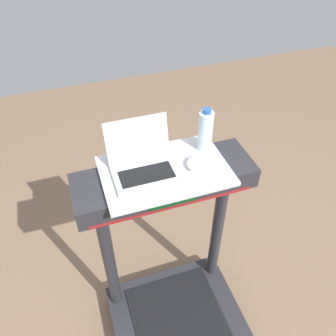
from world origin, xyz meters
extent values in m
cylinder|color=#28282D|center=(-0.34, 0.70, 0.62)|extent=(0.07, 0.07, 0.93)
cylinder|color=#28282D|center=(0.34, 0.70, 0.62)|extent=(0.07, 0.07, 0.93)
cube|color=#28282D|center=(0.00, 0.70, 1.14)|extent=(0.90, 0.28, 0.11)
cube|color=#0C3F19|center=(0.00, 0.56, 1.14)|extent=(0.24, 0.01, 0.06)
cube|color=maroon|center=(0.00, 0.56, 1.09)|extent=(0.81, 0.00, 0.02)
cube|color=silver|center=(0.00, 0.70, 1.20)|extent=(0.61, 0.40, 0.02)
cube|color=#B7B7BC|center=(-0.10, 0.69, 1.22)|extent=(0.31, 0.21, 0.02)
cube|color=black|center=(-0.10, 0.67, 1.23)|extent=(0.25, 0.12, 0.00)
cube|color=#B7B7BC|center=(-0.10, 0.82, 1.33)|extent=(0.31, 0.06, 0.21)
cube|color=#B2E0B7|center=(-0.10, 0.81, 1.33)|extent=(0.27, 0.05, 0.18)
ellipsoid|color=#B2B2B7|center=(0.13, 0.68, 1.23)|extent=(0.10, 0.12, 0.03)
cylinder|color=silver|center=(0.24, 0.79, 1.32)|extent=(0.07, 0.07, 0.21)
cylinder|color=#2659A5|center=(0.24, 0.79, 1.43)|extent=(0.04, 0.04, 0.02)
camera|label=1|loc=(-0.38, -0.47, 2.32)|focal=36.85mm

